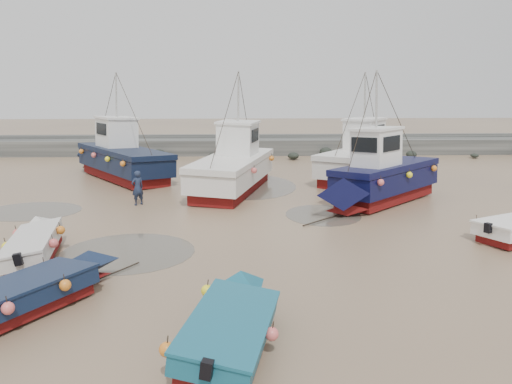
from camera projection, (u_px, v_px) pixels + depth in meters
ground at (211, 241)px, 18.39m from camera, size 120.00×120.00×0.00m
seawall at (226, 146)px, 39.70m from camera, size 60.00×4.92×1.50m
puddle_a at (128, 252)px, 17.16m from camera, size 4.62×4.62×0.01m
puddle_b at (323, 215)px, 21.93m from camera, size 3.31×3.31×0.01m
puddle_c at (31, 211)px, 22.56m from camera, size 4.43×4.43×0.01m
puddle_d at (247, 186)px, 27.92m from camera, size 5.50×5.50×0.01m
dinghy_0 at (37, 241)px, 16.69m from camera, size 2.27×6.01×1.43m
dinghy_1 at (29, 290)px, 12.79m from camera, size 4.22×5.65×1.43m
dinghy_2 at (230, 321)px, 11.12m from camera, size 2.66×5.81×1.43m
cabin_boat_0 at (119, 156)px, 29.99m from camera, size 7.66×9.53×6.22m
cabin_boat_1 at (235, 165)px, 26.81m from camera, size 5.07×10.99×6.22m
cabin_boat_2 at (380, 176)px, 23.69m from camera, size 7.74×7.28×6.22m
cabin_boat_3 at (363, 158)px, 29.10m from camera, size 6.80×8.01×6.22m
person at (138, 205)px, 23.70m from camera, size 0.72×0.68×1.65m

